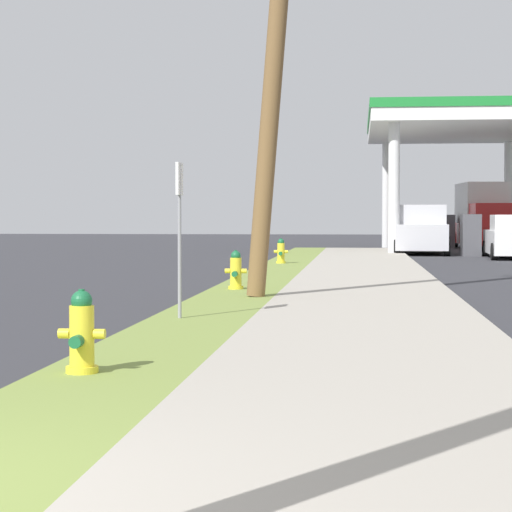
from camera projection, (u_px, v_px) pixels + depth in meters
The scene contains 7 objects.
fire_hydrant_nearest at pixel (82, 336), 8.76m from camera, with size 0.42×0.37×0.74m.
fire_hydrant_second at pixel (236, 272), 18.92m from camera, with size 0.42×0.38×0.74m.
fire_hydrant_third at pixel (281, 252), 29.40m from camera, with size 0.42×0.37×0.74m.
utility_pole_midground at pixel (277, 23), 16.83m from camera, with size 1.64×0.72×9.19m.
street_sign_post at pixel (179, 207), 13.45m from camera, with size 0.05×0.36×2.12m.
truck_red_at_forecourt at pixel (484, 217), 46.55m from camera, with size 2.44×6.50×3.11m.
truck_silver_on_apron at pixel (422, 231), 39.88m from camera, with size 2.46×5.52×1.97m.
Camera 1 is at (2.87, -4.33, 1.51)m, focal length 69.44 mm.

